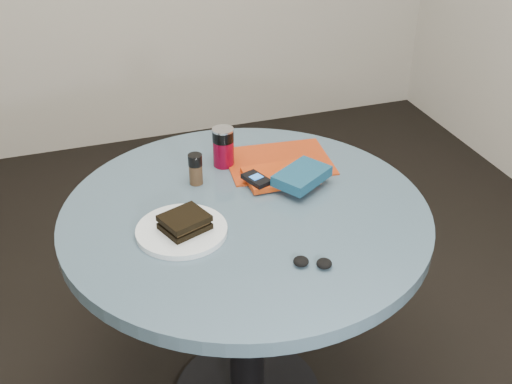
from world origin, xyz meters
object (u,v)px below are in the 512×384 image
object	(u,v)px
sandwich	(185,222)
red_book	(280,175)
pepper_grinder	(196,169)
headphones	(313,262)
soda_can	(223,147)
novel	(302,176)
plate	(182,231)
magazine	(279,161)
table	(246,258)
mp3_player	(256,179)

from	to	relation	value
sandwich	red_book	world-z (taller)	sandwich
pepper_grinder	headphones	world-z (taller)	pepper_grinder
soda_can	novel	size ratio (longest dim) A/B	0.76
soda_can	pepper_grinder	xyz separation A→B (m)	(-0.11, -0.08, -0.01)
pepper_grinder	novel	bearing A→B (deg)	-23.10
plate	magazine	size ratio (longest dim) A/B	0.75
sandwich	novel	xyz separation A→B (m)	(0.37, 0.11, 0.00)
novel	red_book	bearing A→B (deg)	92.43
table	magazine	world-z (taller)	magazine
red_book	mp3_player	size ratio (longest dim) A/B	2.14
soda_can	magazine	bearing A→B (deg)	-12.87
table	soda_can	world-z (taller)	soda_can
plate	magazine	bearing A→B (deg)	36.67
red_book	novel	size ratio (longest dim) A/B	1.28
sandwich	magazine	world-z (taller)	sandwich
red_book	headphones	xyz separation A→B (m)	(-0.07, -0.40, -0.00)
soda_can	headphones	bearing A→B (deg)	-83.31
red_book	soda_can	bearing A→B (deg)	134.72
soda_can	headphones	distance (m)	0.55
table	red_book	world-z (taller)	red_book
table	novel	size ratio (longest dim) A/B	6.29
magazine	novel	bearing A→B (deg)	-80.85
soda_can	red_book	world-z (taller)	soda_can
sandwich	mp3_player	world-z (taller)	sandwich
red_book	mp3_player	xyz separation A→B (m)	(-0.08, -0.02, 0.02)
magazine	headphones	xyz separation A→B (m)	(-0.10, -0.50, 0.01)
red_book	pepper_grinder	bearing A→B (deg)	167.15
soda_can	headphones	size ratio (longest dim) A/B	1.21
table	novel	world-z (taller)	novel
soda_can	red_book	distance (m)	0.20
sandwich	red_book	size ratio (longest dim) A/B	0.68
plate	red_book	size ratio (longest dim) A/B	1.15
red_book	headphones	bearing A→B (deg)	-98.55
table	pepper_grinder	size ratio (longest dim) A/B	10.75
sandwich	red_book	bearing A→B (deg)	28.41
pepper_grinder	mp3_player	xyz separation A→B (m)	(0.16, -0.08, -0.02)
pepper_grinder	red_book	size ratio (longest dim) A/B	0.46
table	pepper_grinder	world-z (taller)	pepper_grinder
plate	pepper_grinder	distance (m)	0.25
sandwich	mp3_player	bearing A→B (deg)	32.25
novel	plate	bearing A→B (deg)	164.02
magazine	red_book	world-z (taller)	red_book
sandwich	soda_can	bearing A→B (deg)	58.34
novel	mp3_player	bearing A→B (deg)	130.22
sandwich	magazine	distance (m)	0.45
soda_can	pepper_grinder	size ratio (longest dim) A/B	1.30
novel	mp3_player	world-z (taller)	novel
pepper_grinder	mp3_player	world-z (taller)	pepper_grinder
pepper_grinder	novel	world-z (taller)	pepper_grinder
magazine	novel	size ratio (longest dim) A/B	1.96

